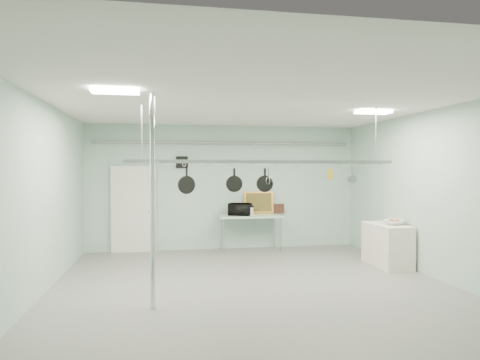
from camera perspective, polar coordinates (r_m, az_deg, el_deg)
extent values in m
plane|color=gray|center=(7.46, 2.25, -14.63)|extent=(8.00, 8.00, 0.00)
cube|color=silver|center=(7.26, 2.27, 10.34)|extent=(7.00, 8.00, 0.02)
cube|color=#A5C6B5|center=(11.12, -2.07, -0.98)|extent=(7.00, 0.02, 3.20)
cube|color=#A5C6B5|center=(8.63, 25.57, -1.80)|extent=(0.02, 8.00, 3.20)
cube|color=silver|center=(11.03, -13.99, -3.91)|extent=(1.10, 0.10, 2.20)
cube|color=black|center=(10.99, -7.76, 2.37)|extent=(0.30, 0.04, 0.30)
cylinder|color=gray|center=(11.04, -2.02, 4.97)|extent=(6.60, 0.07, 0.07)
cylinder|color=silver|center=(6.43, -11.57, -2.74)|extent=(0.08, 0.08, 3.20)
cube|color=silver|center=(10.89, 1.35, -4.83)|extent=(1.60, 0.70, 0.05)
cylinder|color=#B7B7BC|center=(10.55, -2.22, -7.50)|extent=(0.04, 0.04, 0.86)
cylinder|color=#B7B7BC|center=(11.10, -2.61, -7.05)|extent=(0.04, 0.04, 0.86)
cylinder|color=#B7B7BC|center=(10.84, 5.41, -7.27)|extent=(0.04, 0.04, 0.86)
cylinder|color=#B7B7BC|center=(11.37, 4.66, -6.85)|extent=(0.04, 0.04, 0.86)
cube|color=white|center=(9.75, 19.02, -8.19)|extent=(0.60, 1.20, 0.90)
cube|color=#B7B7BC|center=(7.51, 3.27, 2.46)|extent=(4.80, 0.06, 0.06)
cylinder|color=#B7B7BC|center=(7.35, -12.97, 6.35)|extent=(0.02, 0.02, 0.94)
cylinder|color=#B7B7BC|center=(8.27, 17.67, 5.76)|extent=(0.02, 0.02, 0.94)
cube|color=white|center=(6.35, -16.30, 11.32)|extent=(0.65, 0.30, 0.05)
cube|color=white|center=(8.63, 17.35, 8.65)|extent=(0.65, 0.30, 0.05)
imported|color=black|center=(10.81, 0.03, -3.93)|extent=(0.65, 0.56, 0.31)
cylinder|color=white|center=(10.81, 1.35, -4.20)|extent=(0.20, 0.20, 0.21)
cube|color=#C68735|center=(11.21, 2.50, -3.04)|extent=(0.79, 0.18, 0.58)
cube|color=#381D13|center=(11.35, 5.14, -3.82)|extent=(0.30, 0.09, 0.25)
imported|color=silver|center=(9.59, 19.87, -5.33)|extent=(0.46, 0.46, 0.10)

